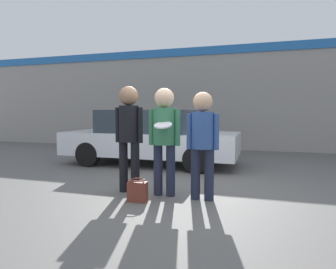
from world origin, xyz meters
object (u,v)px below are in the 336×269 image
at_px(person_right, 203,136).
at_px(shrub, 137,134).
at_px(parked_car_near, 150,137).
at_px(handbag, 138,191).
at_px(person_left, 129,129).
at_px(person_middle_with_frisbee, 164,131).

relative_size(person_right, shrub, 1.52).
bearing_deg(parked_car_near, handbag, -72.50).
relative_size(person_right, parked_car_near, 0.37).
height_order(person_left, person_middle_with_frisbee, person_left).
bearing_deg(person_middle_with_frisbee, parked_car_near, 115.19).
bearing_deg(person_right, person_left, 176.83).
bearing_deg(person_middle_with_frisbee, handbag, -122.68).
height_order(person_middle_with_frisbee, parked_car_near, person_middle_with_frisbee).
relative_size(shrub, handbag, 3.18).
distance_m(person_left, person_right, 1.30).
height_order(person_right, shrub, person_right).
bearing_deg(person_middle_with_frisbee, shrub, 117.24).
bearing_deg(person_left, person_right, -3.17).
relative_size(person_left, shrub, 1.63).
height_order(person_left, person_right, person_left).
height_order(parked_car_near, handbag, parked_car_near).
bearing_deg(person_right, person_middle_with_frisbee, 176.23).
xyz_separation_m(person_right, handbag, (-0.94, -0.41, -0.84)).
bearing_deg(shrub, parked_car_near, -60.95).
relative_size(person_left, person_right, 1.07).
bearing_deg(person_right, shrub, 121.85).
distance_m(person_left, handbag, 1.11).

